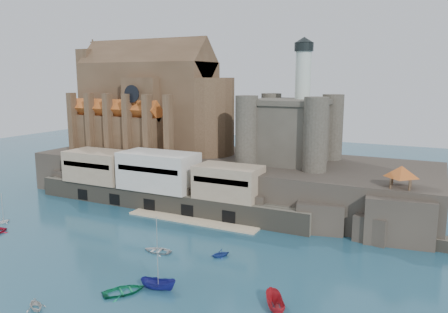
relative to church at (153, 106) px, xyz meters
name	(u,v)px	position (x,y,z in m)	size (l,w,h in m)	color
ground	(131,249)	(24.13, -41.85, -22.13)	(300.00, 300.00, 0.00)	navy
promontory	(227,177)	(23.94, -2.48, -17.20)	(100.00, 36.00, 10.00)	#2A2520
quay	(157,182)	(13.94, -18.78, -16.06)	(70.00, 12.00, 13.05)	#5C5749
church	(153,106)	(0.00, 0.00, 0.00)	(47.00, 25.93, 30.51)	#4B3523
castle_keep	(291,128)	(40.21, -0.78, -3.81)	(21.20, 21.20, 29.30)	#413C33
rock_outcrop	(398,219)	(66.13, -16.01, -18.11)	(14.50, 10.50, 8.70)	#2A2520
pavilion	(401,173)	(66.13, -15.85, -9.40)	(6.40, 6.40, 5.40)	#4B3523
boat_1	(36,309)	(25.90, -63.85, -22.13)	(2.89, 1.77, 3.35)	beige
boat_2	(158,289)	(37.24, -52.21, -22.13)	(2.02, 2.07, 5.36)	navy
boat_3	(124,293)	(33.53, -55.25, -22.13)	(4.28, 1.24, 5.99)	#127D52
boat_4	(4,223)	(-8.55, -42.40, -22.13)	(2.36, 1.44, 2.74)	white
boat_5	(275,309)	(54.13, -50.04, -22.13)	(2.12, 2.18, 5.65)	#B41D26
boat_6	(157,252)	(29.19, -40.90, -22.13)	(3.65, 1.06, 5.11)	silver
boat_7	(220,257)	(40.03, -37.92, -22.13)	(2.84, 1.74, 3.30)	#254295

